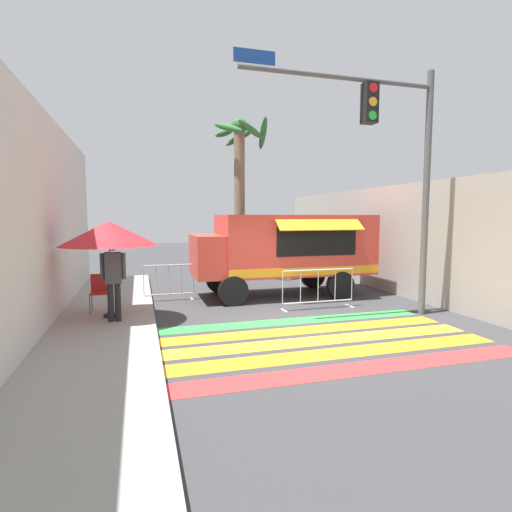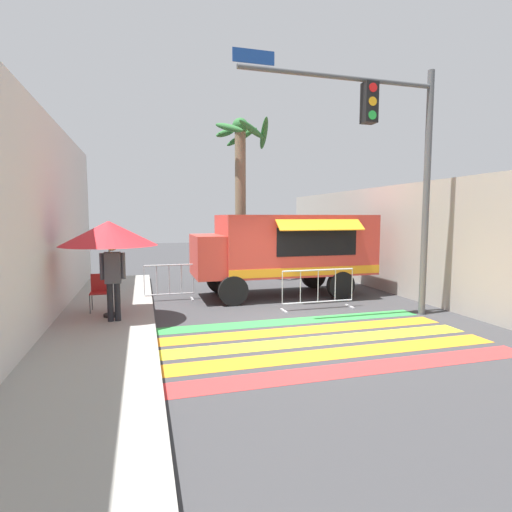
% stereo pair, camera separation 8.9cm
% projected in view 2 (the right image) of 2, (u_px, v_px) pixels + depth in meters
% --- Properties ---
extents(ground_plane, '(60.00, 60.00, 0.00)m').
position_uv_depth(ground_plane, '(300.00, 326.00, 8.95)').
color(ground_plane, '#38383A').
extents(sidewalk_left, '(4.40, 16.00, 0.16)m').
position_uv_depth(sidewalk_left, '(36.00, 343.00, 7.49)').
color(sidewalk_left, '#99968E').
rests_on(sidewalk_left, ground_plane).
extents(building_left_facade, '(0.25, 16.00, 4.69)m').
position_uv_depth(building_left_facade, '(25.00, 222.00, 7.25)').
color(building_left_facade, silver).
rests_on(building_left_facade, ground_plane).
extents(concrete_wall_right, '(0.20, 16.00, 3.43)m').
position_uv_depth(concrete_wall_right, '(391.00, 239.00, 12.84)').
color(concrete_wall_right, '#A39E93').
rests_on(concrete_wall_right, ground_plane).
extents(crosswalk_painted, '(6.40, 3.60, 0.01)m').
position_uv_depth(crosswalk_painted, '(321.00, 340.00, 7.88)').
color(crosswalk_painted, red).
rests_on(crosswalk_painted, ground_plane).
extents(food_truck, '(5.46, 2.59, 2.49)m').
position_uv_depth(food_truck, '(282.00, 247.00, 12.25)').
color(food_truck, '#D13D33').
rests_on(food_truck, ground_plane).
extents(traffic_signal_pole, '(4.91, 0.29, 5.90)m').
position_uv_depth(traffic_signal_pole, '(392.00, 147.00, 9.34)').
color(traffic_signal_pole, '#515456').
rests_on(traffic_signal_pole, ground_plane).
extents(patio_umbrella, '(2.15, 2.15, 2.19)m').
position_uv_depth(patio_umbrella, '(109.00, 234.00, 8.98)').
color(patio_umbrella, black).
rests_on(patio_umbrella, sidewalk_left).
extents(folding_chair, '(0.46, 0.46, 0.89)m').
position_uv_depth(folding_chair, '(101.00, 289.00, 9.70)').
color(folding_chair, '#4C4C51').
rests_on(folding_chair, sidewalk_left).
extents(vendor_person, '(0.53, 0.24, 1.78)m').
position_uv_depth(vendor_person, '(113.00, 275.00, 8.66)').
color(vendor_person, black).
rests_on(vendor_person, sidewalk_left).
extents(barricade_front, '(2.03, 0.44, 1.06)m').
position_uv_depth(barricade_front, '(318.00, 289.00, 10.53)').
color(barricade_front, '#B7BABF').
rests_on(barricade_front, ground_plane).
extents(barricade_side, '(1.43, 0.44, 1.06)m').
position_uv_depth(barricade_side, '(169.00, 283.00, 11.60)').
color(barricade_side, '#B7BABF').
rests_on(barricade_side, ground_plane).
extents(palm_tree, '(2.16, 2.01, 6.10)m').
position_uv_depth(palm_tree, '(241.00, 177.00, 15.01)').
color(palm_tree, '#7A664C').
rests_on(palm_tree, ground_plane).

